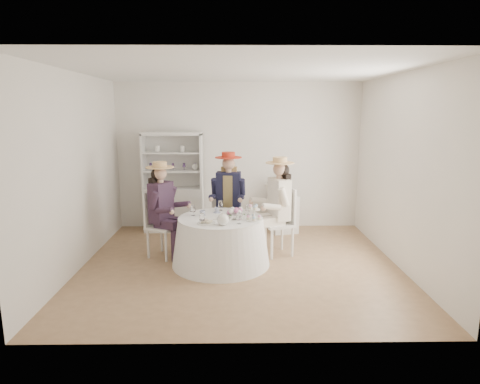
{
  "coord_description": "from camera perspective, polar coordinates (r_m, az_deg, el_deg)",
  "views": [
    {
      "loc": [
        -0.08,
        -5.46,
        2.16
      ],
      "look_at": [
        0.0,
        0.1,
        1.05
      ],
      "focal_mm": 30.0,
      "sensor_mm": 36.0,
      "label": 1
    }
  ],
  "objects": [
    {
      "name": "table_teapot",
      "position": [
        5.31,
        -2.41,
        -3.96
      ],
      "size": [
        0.23,
        0.16,
        0.17
      ],
      "rotation": [
        0.0,
        0.0,
        -0.4
      ],
      "color": "white",
      "rests_on": "tea_table"
    },
    {
      "name": "teacup_b",
      "position": [
        5.96,
        -3.29,
        -2.63
      ],
      "size": [
        0.1,
        0.1,
        0.07
      ],
      "primitive_type": "imported",
      "rotation": [
        0.0,
        0.0,
        -0.36
      ],
      "color": "white",
      "rests_on": "tea_table"
    },
    {
      "name": "spare_chair",
      "position": [
        7.03,
        -2.59,
        -2.59
      ],
      "size": [
        0.37,
        0.37,
        0.88
      ],
      "rotation": [
        0.0,
        0.0,
        3.17
      ],
      "color": "silver",
      "rests_on": "ground"
    },
    {
      "name": "wall_front",
      "position": [
        3.55,
        0.47,
        -1.89
      ],
      "size": [
        4.5,
        0.0,
        4.5
      ],
      "primitive_type": "plane",
      "rotation": [
        -1.57,
        0.0,
        0.0
      ],
      "color": "white",
      "rests_on": "ground"
    },
    {
      "name": "flower_arrangement",
      "position": [
        5.66,
        -0.59,
        -2.82
      ],
      "size": [
        0.18,
        0.18,
        0.07
      ],
      "rotation": [
        0.0,
        0.0,
        0.2
      ],
      "color": "pink",
      "rests_on": "tea_table"
    },
    {
      "name": "hutch",
      "position": [
        7.46,
        -9.35,
        -0.58
      ],
      "size": [
        1.1,
        0.48,
        1.81
      ],
      "rotation": [
        0.0,
        0.0,
        0.07
      ],
      "color": "silver",
      "rests_on": "ground"
    },
    {
      "name": "cupcake_stand",
      "position": [
        5.54,
        1.96,
        -3.24
      ],
      "size": [
        0.23,
        0.23,
        0.21
      ],
      "rotation": [
        0.0,
        0.0,
        -0.21
      ],
      "color": "white",
      "rests_on": "tea_table"
    },
    {
      "name": "ceiling",
      "position": [
        5.49,
        0.02,
        16.94
      ],
      "size": [
        4.5,
        4.5,
        0.0
      ],
      "primitive_type": "plane",
      "rotation": [
        3.14,
        0.0,
        0.0
      ],
      "color": "white",
      "rests_on": "wall_back"
    },
    {
      "name": "wall_right",
      "position": [
        5.99,
        22.1,
        2.69
      ],
      "size": [
        0.0,
        4.5,
        4.5
      ],
      "primitive_type": "plane",
      "rotation": [
        1.57,
        0.0,
        -1.57
      ],
      "color": "white",
      "rests_on": "ground"
    },
    {
      "name": "wall_left",
      "position": [
        5.93,
        -22.3,
        2.59
      ],
      "size": [
        0.0,
        4.5,
        4.5
      ],
      "primitive_type": "plane",
      "rotation": [
        1.57,
        0.0,
        1.57
      ],
      "color": "white",
      "rests_on": "ground"
    },
    {
      "name": "guest_mid",
      "position": [
        6.56,
        -1.66,
        -0.1
      ],
      "size": [
        0.56,
        0.58,
        1.53
      ],
      "rotation": [
        0.0,
        0.0,
        -0.11
      ],
      "color": "silver",
      "rests_on": "ground"
    },
    {
      "name": "guest_right",
      "position": [
        6.06,
        5.36,
        -1.23
      ],
      "size": [
        0.62,
        0.57,
        1.51
      ],
      "rotation": [
        0.0,
        0.0,
        -1.21
      ],
      "color": "silver",
      "rests_on": "ground"
    },
    {
      "name": "guest_left",
      "position": [
        6.07,
        -10.96,
        -1.7
      ],
      "size": [
        0.62,
        0.56,
        1.45
      ],
      "rotation": [
        0.0,
        0.0,
        1.09
      ],
      "color": "silver",
      "rests_on": "ground"
    },
    {
      "name": "teacup_c",
      "position": [
        5.86,
        -0.49,
        -2.86
      ],
      "size": [
        0.11,
        0.11,
        0.07
      ],
      "primitive_type": "imported",
      "rotation": [
        0.0,
        0.0,
        0.3
      ],
      "color": "white",
      "rests_on": "tea_table"
    },
    {
      "name": "wall_back",
      "position": [
        7.5,
        -0.2,
        5.09
      ],
      "size": [
        4.5,
        0.0,
        4.5
      ],
      "primitive_type": "plane",
      "rotation": [
        1.57,
        0.0,
        0.0
      ],
      "color": "white",
      "rests_on": "ground"
    },
    {
      "name": "ground",
      "position": [
        5.87,
        0.01,
        -10.29
      ],
      "size": [
        4.5,
        4.5,
        0.0
      ],
      "primitive_type": "plane",
      "color": "olive",
      "rests_on": "ground"
    },
    {
      "name": "hatbox",
      "position": [
        7.28,
        6.3,
        0.69
      ],
      "size": [
        0.29,
        0.29,
        0.28
      ],
      "primitive_type": "cylinder",
      "rotation": [
        0.0,
        0.0,
        0.04
      ],
      "color": "black",
      "rests_on": "side_table"
    },
    {
      "name": "stemware_set",
      "position": [
        5.68,
        -2.78,
        -2.91
      ],
      "size": [
        0.88,
        0.85,
        0.15
      ],
      "color": "white",
      "rests_on": "tea_table"
    },
    {
      "name": "sandwich_plate",
      "position": [
        5.41,
        -4.79,
        -4.34
      ],
      "size": [
        0.25,
        0.25,
        0.05
      ],
      "rotation": [
        0.0,
        0.0,
        -0.01
      ],
      "color": "white",
      "rests_on": "tea_table"
    },
    {
      "name": "teacup_a",
      "position": [
        5.81,
        -5.37,
        -3.05
      ],
      "size": [
        0.11,
        0.11,
        0.07
      ],
      "primitive_type": "imported",
      "rotation": [
        0.0,
        0.0,
        0.31
      ],
      "color": "white",
      "rests_on": "tea_table"
    },
    {
      "name": "flower_bowl",
      "position": [
        5.63,
        -0.74,
        -3.51
      ],
      "size": [
        0.29,
        0.29,
        0.06
      ],
      "primitive_type": "imported",
      "rotation": [
        0.0,
        0.0,
        0.28
      ],
      "color": "white",
      "rests_on": "tea_table"
    },
    {
      "name": "side_table",
      "position": [
        7.39,
        6.22,
        -3.0
      ],
      "size": [
        0.53,
        0.53,
        0.69
      ],
      "primitive_type": "cube",
      "rotation": [
        0.0,
        0.0,
        0.21
      ],
      "color": "silver",
      "rests_on": "ground"
    },
    {
      "name": "tea_table",
      "position": [
        5.8,
        -2.74,
        -6.97
      ],
      "size": [
        1.41,
        1.41,
        0.69
      ],
      "rotation": [
        0.0,
        0.0,
        0.3
      ],
      "color": "white",
      "rests_on": "ground"
    }
  ]
}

